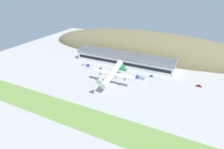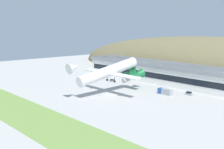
# 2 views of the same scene
# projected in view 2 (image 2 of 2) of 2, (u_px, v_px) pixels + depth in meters

# --- Properties ---
(ground_plane) EXTENTS (337.60, 337.60, 0.00)m
(ground_plane) POSITION_uv_depth(u_px,v_px,m) (109.00, 95.00, 151.66)
(ground_plane) COLOR #B7B5AF
(grass_strip_foreground) EXTENTS (303.84, 20.87, 0.08)m
(grass_strip_foreground) POSITION_uv_depth(u_px,v_px,m) (22.00, 112.00, 122.56)
(grass_strip_foreground) COLOR #759947
(grass_strip_foreground) RESTS_ON ground_plane
(hill_backdrop) EXTENTS (276.56, 75.45, 51.18)m
(hill_backdrop) POSITION_uv_depth(u_px,v_px,m) (216.00, 74.00, 212.81)
(hill_backdrop) COLOR olive
(hill_backdrop) RESTS_ON ground_plane
(terminal_building) EXTENTS (106.61, 20.24, 11.42)m
(terminal_building) POSITION_uv_depth(u_px,v_px,m) (158.00, 71.00, 187.02)
(terminal_building) COLOR white
(terminal_building) RESTS_ON ground_plane
(cargo_airplane) EXTENTS (38.11, 47.30, 13.70)m
(cargo_airplane) POSITION_uv_depth(u_px,v_px,m) (110.00, 72.00, 152.22)
(cargo_airplane) COLOR silver
(service_car_1) EXTENTS (3.75, 2.07, 1.43)m
(service_car_1) POSITION_uv_depth(u_px,v_px,m) (112.00, 81.00, 186.31)
(service_car_1) COLOR #999EA3
(service_car_1) RESTS_ON ground_plane
(service_car_2) EXTENTS (4.08, 1.97, 1.68)m
(service_car_2) POSITION_uv_depth(u_px,v_px,m) (189.00, 94.00, 151.25)
(service_car_2) COLOR #999EA3
(service_car_2) RESTS_ON ground_plane
(fuel_truck) EXTENTS (8.17, 2.98, 2.90)m
(fuel_truck) POSITION_uv_depth(u_px,v_px,m) (165.00, 92.00, 152.48)
(fuel_truck) COLOR #264C99
(fuel_truck) RESTS_ON ground_plane
(box_truck) EXTENTS (8.20, 2.73, 2.83)m
(box_truck) POSITION_uv_depth(u_px,v_px,m) (94.00, 76.00, 199.76)
(box_truck) COLOR #264C99
(box_truck) RESTS_ON ground_plane
(traffic_cone_0) EXTENTS (0.52, 0.52, 0.58)m
(traffic_cone_0) POSITION_uv_depth(u_px,v_px,m) (118.00, 87.00, 168.23)
(traffic_cone_0) COLOR orange
(traffic_cone_0) RESTS_ON ground_plane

